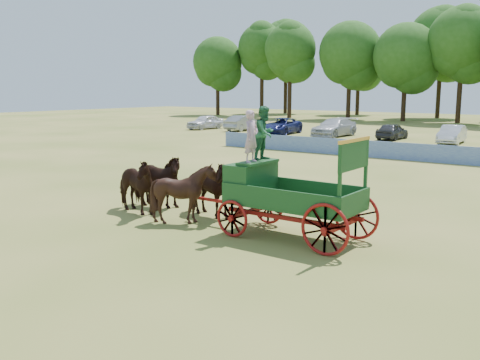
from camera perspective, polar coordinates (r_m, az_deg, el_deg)
name	(u,v)px	position (r m, az deg, el deg)	size (l,w,h in m)	color
ground	(226,219)	(17.82, -1.54, -4.15)	(160.00, 160.00, 0.00)	#AA934D
horse_lead_left	(133,185)	(18.80, -11.34, -0.57)	(1.05, 2.30, 1.95)	black
horse_lead_right	(156,181)	(19.54, -8.96, -0.11)	(1.05, 2.30, 1.95)	black
horse_wheel_left	(185,193)	(17.12, -5.91, -1.43)	(1.57, 1.77, 1.95)	black
horse_wheel_right	(207,188)	(17.94, -3.55, -0.89)	(1.05, 2.30, 1.95)	black
farm_dray	(273,179)	(15.68, 3.51, 0.09)	(5.99, 2.00, 3.76)	maroon
sponsor_banner	(394,151)	(33.91, 16.12, 3.02)	(26.00, 0.08, 1.05)	#1C3699
parked_cars	(358,130)	(47.55, 12.48, 5.27)	(38.07, 6.39, 1.62)	silver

